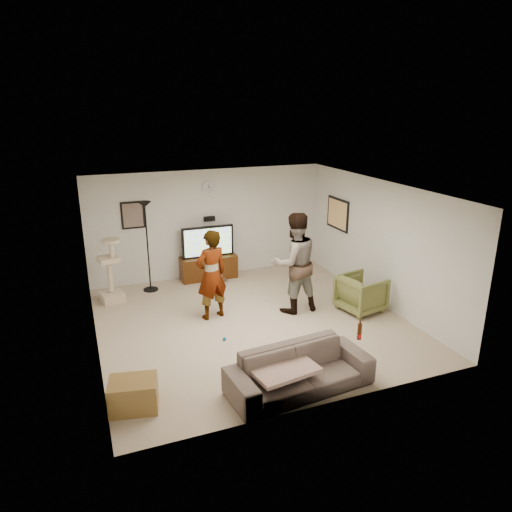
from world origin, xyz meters
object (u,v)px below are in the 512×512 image
object	(u,v)px
sofa	(300,370)
beer_bottle	(360,332)
side_table	(134,395)
tv	(208,242)
tv_stand	(209,267)
cat_tree	(109,271)
floor_lamp	(148,247)
person_left	(211,275)
person_right	(294,263)
armchair	(361,293)

from	to	relation	value
sofa	beer_bottle	xyz separation A→B (m)	(0.96, 0.00, 0.43)
side_table	sofa	bearing A→B (deg)	-10.14
sofa	tv	bearing A→B (deg)	84.41
tv_stand	cat_tree	distance (m)	2.34
floor_lamp	cat_tree	xyz separation A→B (m)	(-0.84, -0.34, -0.31)
side_table	tv_stand	bearing A→B (deg)	62.47
tv_stand	side_table	world-z (taller)	tv_stand
floor_lamp	person_left	xyz separation A→B (m)	(0.88, -1.82, -0.12)
beer_bottle	tv_stand	bearing A→B (deg)	101.00
tv	sofa	size ratio (longest dim) A/B	0.58
floor_lamp	side_table	world-z (taller)	floor_lamp
tv	person_right	bearing A→B (deg)	-65.35
tv	sofa	distance (m)	4.84
beer_bottle	tv	bearing A→B (deg)	101.00
beer_bottle	person_left	bearing A→B (deg)	117.72
tv	armchair	xyz separation A→B (m)	(2.30, -2.83, -0.53)
beer_bottle	armchair	distance (m)	2.43
person_right	beer_bottle	xyz separation A→B (m)	(-0.13, -2.48, -0.25)
cat_tree	side_table	world-z (taller)	cat_tree
tv	sofa	xyz separation A→B (m)	(-0.03, -4.80, -0.59)
sofa	cat_tree	bearing A→B (deg)	112.30
person_left	sofa	world-z (taller)	person_left
armchair	tv_stand	bearing A→B (deg)	27.76
sofa	armchair	world-z (taller)	armchair
beer_bottle	side_table	xyz separation A→B (m)	(-3.23, 0.41, -0.52)
tv_stand	floor_lamp	distance (m)	1.58
tv_stand	beer_bottle	distance (m)	4.92
cat_tree	side_table	xyz separation A→B (m)	(-0.06, -3.82, -0.47)
tv	sofa	bearing A→B (deg)	-90.31
tv	cat_tree	world-z (taller)	cat_tree
person_left	beer_bottle	size ratio (longest dim) A/B	6.92
cat_tree	sofa	size ratio (longest dim) A/B	0.65
person_right	sofa	world-z (taller)	person_right
person_right	sofa	xyz separation A→B (m)	(-1.09, -2.48, -0.68)
sofa	tv_stand	bearing A→B (deg)	84.41
person_left	beer_bottle	distance (m)	3.11
floor_lamp	tv	bearing A→B (deg)	9.67
side_table	cat_tree	bearing A→B (deg)	89.12
person_right	beer_bottle	bearing A→B (deg)	84.55
sofa	floor_lamp	bearing A→B (deg)	101.37
tv	armchair	bearing A→B (deg)	-50.91
floor_lamp	armchair	size ratio (longest dim) A/B	2.48
tv_stand	armchair	xyz separation A→B (m)	(2.30, -2.83, 0.09)
tv_stand	sofa	distance (m)	4.81
tv	person_right	world-z (taller)	person_right
tv	beer_bottle	world-z (taller)	tv
tv	person_right	size ratio (longest dim) A/B	0.61
person_left	side_table	world-z (taller)	person_left
side_table	beer_bottle	bearing A→B (deg)	-7.16
beer_bottle	armchair	size ratio (longest dim) A/B	0.31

